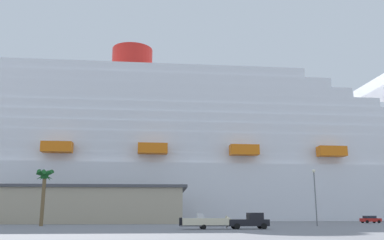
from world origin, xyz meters
TOP-DOWN VIEW (x-y plane):
  - ground_plane at (0.00, 30.00)m, footprint 600.00×600.00m
  - cruise_ship at (15.66, 60.16)m, footprint 260.31×41.39m
  - terminal_building at (-25.24, 25.29)m, footprint 51.24×24.82m
  - pickup_truck at (5.65, -13.64)m, footprint 5.64×2.37m
  - small_boat_on_trailer at (0.06, -13.75)m, footprint 8.79×2.09m
  - palm_tree at (-26.25, 2.55)m, footprint 3.13×3.27m
  - street_lamp at (19.69, -2.85)m, footprint 0.56×0.56m
  - parked_car_red_hatchback at (40.28, 17.76)m, footprint 4.34×2.23m

SIDE VIEW (x-z plane):
  - ground_plane at x=0.00m, z-range 0.00..0.00m
  - parked_car_red_hatchback at x=40.28m, z-range 0.04..1.62m
  - small_boat_on_trailer at x=0.06m, z-range -0.12..2.03m
  - pickup_truck at x=5.65m, z-range -0.06..2.14m
  - terminal_building at x=-25.24m, z-range 0.02..7.85m
  - street_lamp at x=19.69m, z-range 1.29..10.76m
  - palm_tree at x=-26.25m, z-range 2.66..12.27m
  - cruise_ship at x=15.66m, z-range -14.96..50.83m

